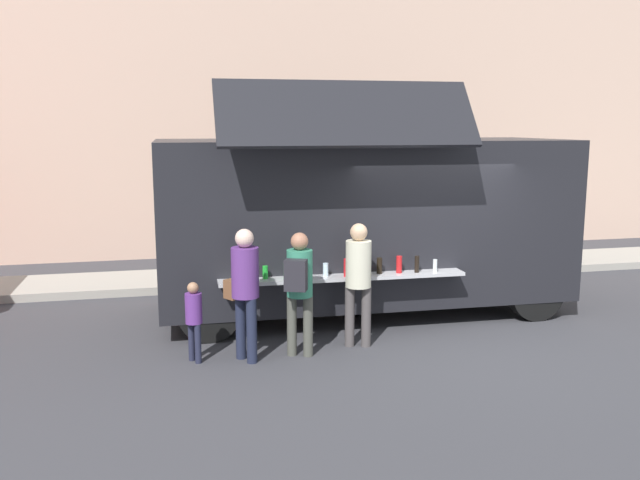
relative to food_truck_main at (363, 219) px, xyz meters
The scene contains 9 objects.
ground_plane 2.50m from the food_truck_main, 67.23° to the right, with size 60.00×60.00×0.00m, color #38383D.
curb_strip 5.01m from the food_truck_main, 146.77° to the left, with size 28.00×1.60×0.15m, color #9E998E.
building_behind 7.62m from the food_truck_main, 114.72° to the left, with size 32.00×2.40×8.25m, color #D3AE97.
food_truck_main is the anchor object (origin of this frame).
trash_bin 4.37m from the food_truck_main, 33.31° to the left, with size 0.60×0.60×0.91m, color #2F5B35.
customer_front_ordering 1.89m from the food_truck_main, 108.23° to the right, with size 0.36×0.36×1.75m.
customer_mid_with_backpack 2.50m from the food_truck_main, 126.43° to the right, with size 0.44×0.55×1.69m.
customer_rear_waiting 2.96m from the food_truck_main, 138.15° to the right, with size 0.44×0.55×1.76m.
child_near_queue 3.51m from the food_truck_main, 146.72° to the right, with size 0.22×0.22×1.07m.
Camera 1 is at (-3.88, -8.67, 3.09)m, focal length 37.75 mm.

